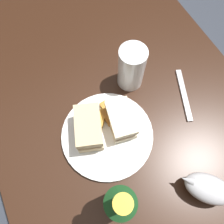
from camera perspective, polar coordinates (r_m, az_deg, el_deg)
ground_plane at (r=1.41m, az=0.57°, el=-9.97°), size 6.00×6.00×0.00m
dining_table at (r=1.04m, az=0.76°, el=-5.46°), size 1.20×0.81×0.76m
plate at (r=0.64m, az=-1.25°, el=-5.97°), size 0.26×0.26×0.01m
sandwich_half_left at (r=0.61m, az=2.35°, el=-2.14°), size 0.12×0.08×0.06m
sandwich_half_right at (r=0.60m, az=-6.09°, el=-4.19°), size 0.13×0.10×0.07m
potato_wedge_front at (r=0.64m, az=-3.89°, el=-0.28°), size 0.05×0.04×0.02m
potato_wedge_middle at (r=0.63m, az=-2.79°, el=-1.74°), size 0.05×0.05×0.02m
potato_wedge_back at (r=0.64m, az=-0.68°, el=-0.01°), size 0.05×0.05×0.02m
potato_wedge_left_edge at (r=0.63m, az=-1.09°, el=-1.39°), size 0.05×0.02×0.02m
potato_wedge_right_edge at (r=0.65m, az=-1.67°, el=1.03°), size 0.04×0.02×0.02m
pint_glass at (r=0.66m, az=5.02°, el=11.00°), size 0.08×0.08×0.15m
gravy_boat at (r=0.62m, az=23.80°, el=-17.85°), size 0.14×0.13×0.07m
cider_bottle at (r=0.51m, az=2.01°, el=-22.75°), size 0.07×0.07×0.26m
fork at (r=0.72m, az=18.33°, el=4.37°), size 0.17×0.08×0.01m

